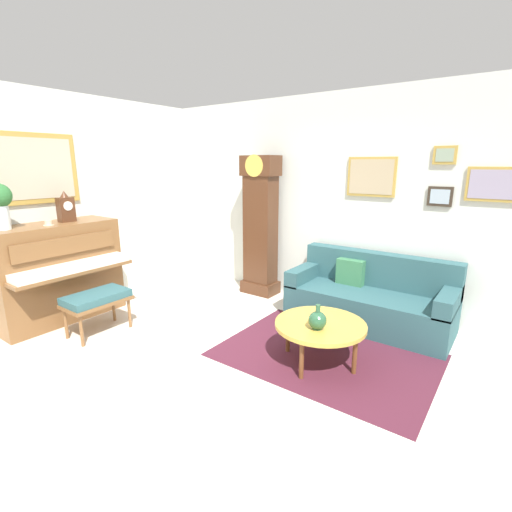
{
  "coord_description": "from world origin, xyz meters",
  "views": [
    {
      "loc": [
        2.34,
        -2.3,
        1.91
      ],
      "look_at": [
        -0.0,
        0.94,
        0.91
      ],
      "focal_mm": 26.05,
      "sensor_mm": 36.0,
      "label": 1
    }
  ],
  "objects_px": {
    "teacup": "(48,223)",
    "piano": "(58,272)",
    "piano_bench": "(97,300)",
    "grandfather_clock": "(260,230)",
    "green_jug": "(317,320)",
    "couch": "(369,299)",
    "coffee_table": "(320,326)",
    "mantel_clock": "(66,208)"
  },
  "relations": [
    {
      "from": "piano_bench",
      "to": "teacup",
      "type": "xyz_separation_m",
      "value": [
        -0.66,
        -0.11,
        0.83
      ]
    },
    {
      "from": "grandfather_clock",
      "to": "couch",
      "type": "bearing_deg",
      "value": -4.23
    },
    {
      "from": "grandfather_clock",
      "to": "coffee_table",
      "type": "bearing_deg",
      "value": -38.87
    },
    {
      "from": "grandfather_clock",
      "to": "teacup",
      "type": "distance_m",
      "value": 2.72
    },
    {
      "from": "piano_bench",
      "to": "grandfather_clock",
      "type": "height_order",
      "value": "grandfather_clock"
    },
    {
      "from": "grandfather_clock",
      "to": "couch",
      "type": "height_order",
      "value": "grandfather_clock"
    },
    {
      "from": "mantel_clock",
      "to": "teacup",
      "type": "height_order",
      "value": "mantel_clock"
    },
    {
      "from": "piano",
      "to": "green_jug",
      "type": "height_order",
      "value": "piano"
    },
    {
      "from": "couch",
      "to": "teacup",
      "type": "bearing_deg",
      "value": -144.51
    },
    {
      "from": "teacup",
      "to": "green_jug",
      "type": "height_order",
      "value": "teacup"
    },
    {
      "from": "mantel_clock",
      "to": "green_jug",
      "type": "height_order",
      "value": "mantel_clock"
    },
    {
      "from": "grandfather_clock",
      "to": "green_jug",
      "type": "relative_size",
      "value": 8.46
    },
    {
      "from": "coffee_table",
      "to": "teacup",
      "type": "bearing_deg",
      "value": -161.64
    },
    {
      "from": "teacup",
      "to": "piano_bench",
      "type": "bearing_deg",
      "value": 9.34
    },
    {
      "from": "piano_bench",
      "to": "teacup",
      "type": "height_order",
      "value": "teacup"
    },
    {
      "from": "piano_bench",
      "to": "grandfather_clock",
      "type": "distance_m",
      "value": 2.4
    },
    {
      "from": "grandfather_clock",
      "to": "mantel_clock",
      "type": "xyz_separation_m",
      "value": [
        -1.48,
        -2.06,
        0.42
      ]
    },
    {
      "from": "piano_bench",
      "to": "green_jug",
      "type": "height_order",
      "value": "green_jug"
    },
    {
      "from": "couch",
      "to": "green_jug",
      "type": "height_order",
      "value": "couch"
    },
    {
      "from": "piano",
      "to": "couch",
      "type": "bearing_deg",
      "value": 33.64
    },
    {
      "from": "couch",
      "to": "teacup",
      "type": "height_order",
      "value": "teacup"
    },
    {
      "from": "piano",
      "to": "piano_bench",
      "type": "relative_size",
      "value": 2.06
    },
    {
      "from": "green_jug",
      "to": "piano",
      "type": "bearing_deg",
      "value": -166.07
    },
    {
      "from": "piano_bench",
      "to": "mantel_clock",
      "type": "xyz_separation_m",
      "value": [
        -0.76,
        0.17,
        0.97
      ]
    },
    {
      "from": "couch",
      "to": "coffee_table",
      "type": "height_order",
      "value": "couch"
    },
    {
      "from": "mantel_clock",
      "to": "teacup",
      "type": "relative_size",
      "value": 3.28
    },
    {
      "from": "coffee_table",
      "to": "teacup",
      "type": "xyz_separation_m",
      "value": [
        -3.03,
        -1.0,
        0.85
      ]
    },
    {
      "from": "grandfather_clock",
      "to": "coffee_table",
      "type": "relative_size",
      "value": 2.31
    },
    {
      "from": "piano",
      "to": "couch",
      "type": "distance_m",
      "value": 3.85
    },
    {
      "from": "teacup",
      "to": "piano",
      "type": "bearing_deg",
      "value": 143.08
    },
    {
      "from": "couch",
      "to": "mantel_clock",
      "type": "relative_size",
      "value": 5.0
    },
    {
      "from": "piano_bench",
      "to": "couch",
      "type": "bearing_deg",
      "value": 40.78
    },
    {
      "from": "grandfather_clock",
      "to": "teacup",
      "type": "height_order",
      "value": "grandfather_clock"
    },
    {
      "from": "couch",
      "to": "coffee_table",
      "type": "bearing_deg",
      "value": -93.26
    },
    {
      "from": "piano",
      "to": "couch",
      "type": "xyz_separation_m",
      "value": [
        3.2,
        2.13,
        -0.3
      ]
    },
    {
      "from": "teacup",
      "to": "green_jug",
      "type": "distance_m",
      "value": 3.26
    },
    {
      "from": "piano_bench",
      "to": "coffee_table",
      "type": "distance_m",
      "value": 2.53
    },
    {
      "from": "piano",
      "to": "grandfather_clock",
      "type": "height_order",
      "value": "grandfather_clock"
    },
    {
      "from": "coffee_table",
      "to": "mantel_clock",
      "type": "relative_size",
      "value": 2.32
    },
    {
      "from": "piano_bench",
      "to": "mantel_clock",
      "type": "relative_size",
      "value": 1.84
    },
    {
      "from": "piano_bench",
      "to": "teacup",
      "type": "bearing_deg",
      "value": -170.66
    },
    {
      "from": "couch",
      "to": "mantel_clock",
      "type": "xyz_separation_m",
      "value": [
        -3.2,
        -1.93,
        1.07
      ]
    }
  ]
}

